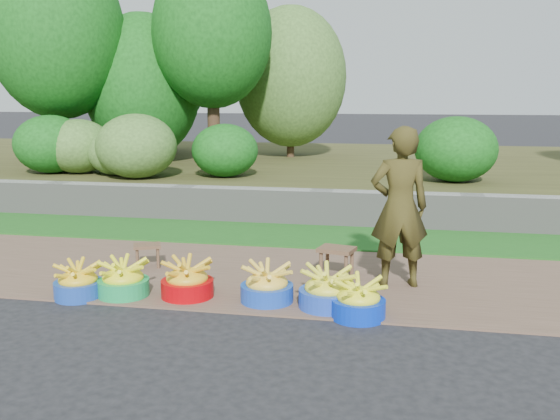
% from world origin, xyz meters
% --- Properties ---
extents(ground_plane, '(120.00, 120.00, 0.00)m').
position_xyz_m(ground_plane, '(0.00, 0.00, 0.00)').
color(ground_plane, black).
rests_on(ground_plane, ground).
extents(dirt_shoulder, '(80.00, 2.50, 0.02)m').
position_xyz_m(dirt_shoulder, '(0.00, 1.25, 0.01)').
color(dirt_shoulder, brown).
rests_on(dirt_shoulder, ground).
extents(grass_verge, '(80.00, 1.50, 0.04)m').
position_xyz_m(grass_verge, '(0.00, 3.25, 0.02)').
color(grass_verge, '#1E5C1A').
rests_on(grass_verge, ground).
extents(retaining_wall, '(80.00, 0.35, 0.55)m').
position_xyz_m(retaining_wall, '(0.00, 4.10, 0.28)').
color(retaining_wall, gray).
rests_on(retaining_wall, ground).
extents(earth_bank, '(80.00, 10.00, 0.50)m').
position_xyz_m(earth_bank, '(0.00, 9.00, 0.25)').
color(earth_bank, '#40401D').
rests_on(earth_bank, ground).
extents(vegetation, '(36.33, 7.74, 4.45)m').
position_xyz_m(vegetation, '(0.31, 7.46, 2.47)').
color(vegetation, '#3B2919').
rests_on(vegetation, earth_bank).
extents(basin_a, '(0.48, 0.48, 0.36)m').
position_xyz_m(basin_a, '(-1.93, 0.17, 0.16)').
color(basin_a, '#1940A3').
rests_on(basin_a, ground).
extents(basin_b, '(0.51, 0.51, 0.38)m').
position_xyz_m(basin_b, '(-1.50, 0.28, 0.17)').
color(basin_b, '#17994C').
rests_on(basin_b, ground).
extents(basin_c, '(0.52, 0.52, 0.39)m').
position_xyz_m(basin_c, '(-0.86, 0.37, 0.17)').
color(basin_c, '#B00209').
rests_on(basin_c, ground).
extents(basin_d, '(0.51, 0.51, 0.38)m').
position_xyz_m(basin_d, '(-0.05, 0.37, 0.17)').
color(basin_d, '#1640B4').
rests_on(basin_d, ground).
extents(basin_e, '(0.53, 0.53, 0.40)m').
position_xyz_m(basin_e, '(0.54, 0.31, 0.18)').
color(basin_e, '#1D42BB').
rests_on(basin_e, ground).
extents(basin_f, '(0.49, 0.49, 0.37)m').
position_xyz_m(basin_f, '(0.85, 0.13, 0.16)').
color(basin_f, '#062EC2').
rests_on(basin_f, ground).
extents(stool_left, '(0.38, 0.34, 0.27)m').
position_xyz_m(stool_left, '(-1.67, 1.29, 0.24)').
color(stool_left, brown).
rests_on(stool_left, dirt_shoulder).
extents(stool_right, '(0.44, 0.37, 0.33)m').
position_xyz_m(stool_right, '(0.52, 1.32, 0.28)').
color(stool_right, brown).
rests_on(stool_right, dirt_shoulder).
extents(vendor_woman, '(0.68, 0.53, 1.67)m').
position_xyz_m(vendor_woman, '(1.18, 1.14, 0.85)').
color(vendor_woman, black).
rests_on(vendor_woman, dirt_shoulder).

